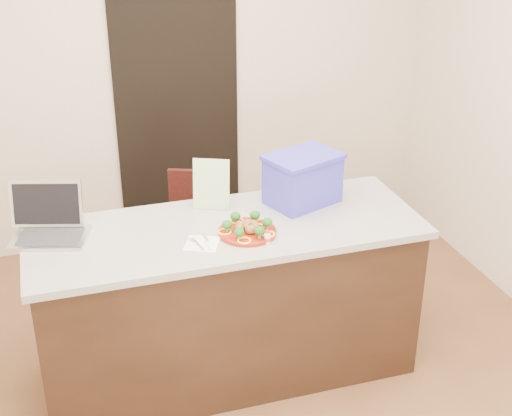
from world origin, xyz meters
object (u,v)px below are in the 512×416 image
object	(u,v)px
yogurt_bottle	(267,238)
laptop	(48,221)
chair	(202,227)
blue_box	(303,179)
napkin	(202,244)
island	(228,301)
plate	(247,231)

from	to	relation	value
yogurt_bottle	laptop	world-z (taller)	laptop
laptop	chair	bearing A→B (deg)	51.93
blue_box	napkin	bearing A→B (deg)	-175.12
yogurt_bottle	laptop	size ratio (longest dim) A/B	0.17
blue_box	chair	distance (m)	1.00
island	chair	bearing A→B (deg)	86.16
napkin	yogurt_bottle	xyz separation A→B (m)	(0.31, -0.08, 0.03)
island	napkin	xyz separation A→B (m)	(-0.16, -0.15, 0.46)
plate	napkin	bearing A→B (deg)	-169.76
island	chair	xyz separation A→B (m)	(0.06, 0.86, 0.02)
napkin	chair	xyz separation A→B (m)	(0.22, 1.01, -0.44)
laptop	chair	size ratio (longest dim) A/B	0.50
plate	napkin	distance (m)	0.25
napkin	island	bearing A→B (deg)	42.53
island	laptop	world-z (taller)	laptop
yogurt_bottle	plate	bearing A→B (deg)	117.55
plate	yogurt_bottle	xyz separation A→B (m)	(0.07, -0.13, 0.02)
napkin	blue_box	xyz separation A→B (m)	(0.65, 0.31, 0.14)
island	napkin	world-z (taller)	napkin
blue_box	plate	bearing A→B (deg)	-167.03
yogurt_bottle	laptop	distance (m)	1.11
napkin	blue_box	size ratio (longest dim) A/B	0.35
yogurt_bottle	blue_box	size ratio (longest dim) A/B	0.15
island	plate	distance (m)	0.49
plate	napkin	size ratio (longest dim) A/B	1.85
blue_box	chair	world-z (taller)	blue_box
yogurt_bottle	chair	distance (m)	1.19
plate	blue_box	size ratio (longest dim) A/B	0.65
blue_box	yogurt_bottle	bearing A→B (deg)	-150.92
yogurt_bottle	blue_box	distance (m)	0.53
island	yogurt_bottle	xyz separation A→B (m)	(0.15, -0.23, 0.49)
plate	laptop	world-z (taller)	laptop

